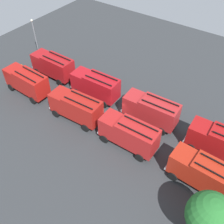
% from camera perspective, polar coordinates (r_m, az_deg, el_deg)
% --- Properties ---
extents(ground_plane, '(62.79, 62.79, 0.00)m').
position_cam_1_polar(ground_plane, '(34.84, -0.00, -1.66)').
color(ground_plane, '#2D3033').
extents(fire_truck_0, '(7.29, 2.98, 3.88)m').
position_cam_1_polar(fire_truck_0, '(31.90, 22.51, -5.96)').
color(fire_truck_0, maroon).
rests_on(fire_truck_0, ground).
extents(fire_truck_1, '(7.29, 2.98, 3.88)m').
position_cam_1_polar(fire_truck_1, '(33.45, 8.50, 0.51)').
color(fire_truck_1, '#A92123').
rests_on(fire_truck_1, ground).
extents(fire_truck_2, '(7.27, 2.94, 3.88)m').
position_cam_1_polar(fire_truck_2, '(37.00, -3.62, 5.88)').
color(fire_truck_2, '#A91219').
rests_on(fire_truck_2, ground).
extents(fire_truck_3, '(7.21, 2.78, 3.88)m').
position_cam_1_polar(fire_truck_3, '(41.96, -12.73, 9.92)').
color(fire_truck_3, maroon).
rests_on(fire_truck_3, ground).
extents(fire_truck_4, '(7.28, 2.97, 3.88)m').
position_cam_1_polar(fire_truck_4, '(28.61, 19.48, -12.43)').
color(fire_truck_4, '#A62212').
rests_on(fire_truck_4, ground).
extents(fire_truck_5, '(7.24, 2.86, 3.88)m').
position_cam_1_polar(fire_truck_5, '(30.37, 3.71, -4.63)').
color(fire_truck_5, '#AA1C1C').
rests_on(fire_truck_5, ground).
extents(fire_truck_6, '(7.32, 3.07, 3.88)m').
position_cam_1_polar(fire_truck_6, '(33.81, -7.84, 1.16)').
color(fire_truck_6, '#A21A14').
rests_on(fire_truck_6, ground).
extents(fire_truck_7, '(7.27, 2.92, 3.88)m').
position_cam_1_polar(fire_truck_7, '(39.55, -18.09, 6.39)').
color(fire_truck_7, '#A91813').
rests_on(fire_truck_7, ground).
extents(firefighter_0, '(0.45, 0.29, 1.79)m').
position_cam_1_polar(firefighter_0, '(44.52, -19.00, 8.87)').
color(firefighter_0, black).
rests_on(firefighter_0, ground).
extents(firefighter_1, '(0.46, 0.32, 1.73)m').
position_cam_1_polar(firefighter_1, '(39.95, -1.65, 7.10)').
color(firefighter_1, black).
rests_on(firefighter_1, ground).
extents(tree_2, '(4.07, 4.07, 6.30)m').
position_cam_1_polar(tree_2, '(23.95, 20.63, -20.46)').
color(tree_2, brown).
rests_on(tree_2, ground).
extents(traffic_cone_0, '(0.47, 0.47, 0.68)m').
position_cam_1_polar(traffic_cone_0, '(42.97, -8.01, 8.57)').
color(traffic_cone_0, '#F2600C').
rests_on(traffic_cone_0, ground).
extents(traffic_cone_1, '(0.45, 0.45, 0.64)m').
position_cam_1_polar(traffic_cone_1, '(37.84, -8.76, 2.81)').
color(traffic_cone_1, '#F2600C').
rests_on(traffic_cone_1, ground).
extents(traffic_cone_2, '(0.40, 0.40, 0.57)m').
position_cam_1_polar(traffic_cone_2, '(31.67, 15.68, -9.36)').
color(traffic_cone_2, '#F2600C').
rests_on(traffic_cone_2, ground).
extents(lamppost, '(0.36, 0.36, 6.86)m').
position_cam_1_polar(lamppost, '(46.80, -16.42, 15.60)').
color(lamppost, slate).
rests_on(lamppost, ground).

